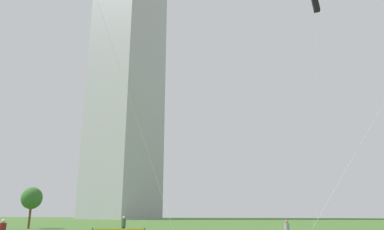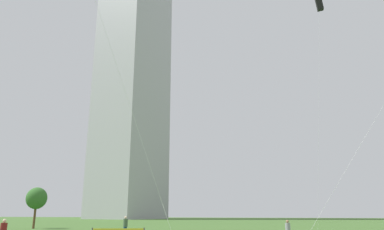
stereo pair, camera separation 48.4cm
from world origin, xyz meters
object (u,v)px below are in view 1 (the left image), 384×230
kite_flying_3 (316,5)px  park_tree_2 (32,198)px  person_standing_1 (123,225)px  person_standing_2 (287,230)px  distant_highrise_0 (127,74)px

kite_flying_3 → park_tree_2: (-39.01, -3.43, -25.80)m
kite_flying_3 → park_tree_2: 46.89m
person_standing_1 → kite_flying_3: 38.45m
person_standing_2 → distant_highrise_0: (-53.27, 89.18, 51.49)m
kite_flying_3 → person_standing_1: bearing=-141.2°
person_standing_1 → distant_highrise_0: distant_highrise_0 is taller
park_tree_2 → distant_highrise_0: 90.31m
person_standing_2 → park_tree_2: 36.56m
park_tree_2 → distant_highrise_0: bearing=105.5°
person_standing_1 → park_tree_2: bearing=-87.2°
park_tree_2 → kite_flying_3: bearing=5.0°
person_standing_2 → kite_flying_3: size_ratio=0.05×
person_standing_1 → person_standing_2: 14.13m
park_tree_2 → person_standing_2: bearing=-25.6°
person_standing_2 → kite_flying_3: kite_flying_3 is taller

